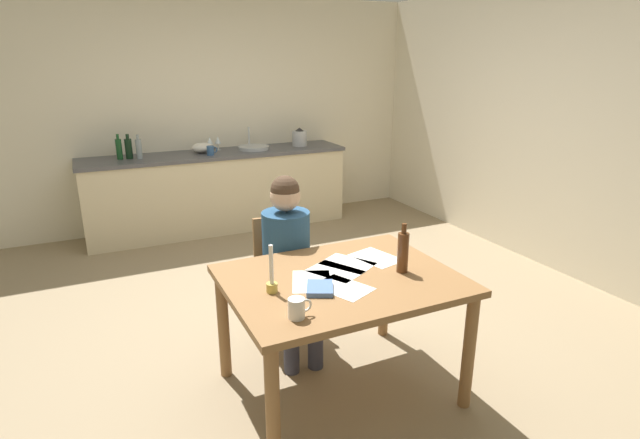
# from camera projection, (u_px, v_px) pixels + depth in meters

# --- Properties ---
(ground_plane) EXTENTS (5.20, 5.20, 0.04)m
(ground_plane) POSITION_uv_depth(u_px,v_px,m) (294.00, 311.00, 4.04)
(ground_plane) COLOR #937F60
(wall_back) EXTENTS (5.20, 0.12, 2.60)m
(wall_back) POSITION_uv_depth(u_px,v_px,m) (207.00, 113.00, 5.88)
(wall_back) COLOR silver
(wall_back) RESTS_ON ground
(wall_right) EXTENTS (0.12, 5.20, 2.60)m
(wall_right) POSITION_uv_depth(u_px,v_px,m) (549.00, 127.00, 4.70)
(wall_right) COLOR silver
(wall_right) RESTS_ON ground
(kitchen_counter) EXTENTS (2.96, 0.64, 0.90)m
(kitchen_counter) POSITION_uv_depth(u_px,v_px,m) (219.00, 191.00, 5.83)
(kitchen_counter) COLOR beige
(kitchen_counter) RESTS_ON ground
(dining_table) EXTENTS (1.28, 1.00, 0.74)m
(dining_table) POSITION_uv_depth(u_px,v_px,m) (341.00, 293.00, 2.86)
(dining_table) COLOR olive
(dining_table) RESTS_ON ground
(chair_at_table) EXTENTS (0.44, 0.44, 0.86)m
(chair_at_table) POSITION_uv_depth(u_px,v_px,m) (284.00, 273.00, 3.52)
(chair_at_table) COLOR olive
(chair_at_table) RESTS_ON ground
(person_seated) EXTENTS (0.36, 0.61, 1.19)m
(person_seated) POSITION_uv_depth(u_px,v_px,m) (289.00, 254.00, 3.33)
(person_seated) COLOR navy
(person_seated) RESTS_ON ground
(coffee_mug) EXTENTS (0.12, 0.08, 0.10)m
(coffee_mug) POSITION_uv_depth(u_px,v_px,m) (297.00, 308.00, 2.37)
(coffee_mug) COLOR white
(coffee_mug) RESTS_ON dining_table
(candlestick) EXTENTS (0.06, 0.06, 0.26)m
(candlestick) POSITION_uv_depth(u_px,v_px,m) (272.00, 279.00, 2.63)
(candlestick) COLOR gold
(candlestick) RESTS_ON dining_table
(book_magazine) EXTENTS (0.20, 0.22, 0.03)m
(book_magazine) POSITION_uv_depth(u_px,v_px,m) (320.00, 288.00, 2.66)
(book_magazine) COLOR #4E6FAE
(book_magazine) RESTS_ON dining_table
(paper_letter) EXTENTS (0.31, 0.35, 0.00)m
(paper_letter) POSITION_uv_depth(u_px,v_px,m) (312.00, 281.00, 2.77)
(paper_letter) COLOR white
(paper_letter) RESTS_ON dining_table
(paper_bill) EXTENTS (0.33, 0.36, 0.00)m
(paper_bill) POSITION_uv_depth(u_px,v_px,m) (348.00, 263.00, 3.02)
(paper_bill) COLOR white
(paper_bill) RESTS_ON dining_table
(paper_envelope) EXTENTS (0.28, 0.34, 0.00)m
(paper_envelope) POSITION_uv_depth(u_px,v_px,m) (376.00, 258.00, 3.10)
(paper_envelope) COLOR white
(paper_envelope) RESTS_ON dining_table
(paper_receipt) EXTENTS (0.31, 0.36, 0.00)m
(paper_receipt) POSITION_uv_depth(u_px,v_px,m) (343.00, 287.00, 2.70)
(paper_receipt) COLOR white
(paper_receipt) RESTS_ON dining_table
(paper_notice) EXTENTS (0.32, 0.36, 0.00)m
(paper_notice) POSITION_uv_depth(u_px,v_px,m) (335.00, 271.00, 2.91)
(paper_notice) COLOR white
(paper_notice) RESTS_ON dining_table
(wine_bottle_on_table) EXTENTS (0.06, 0.06, 0.29)m
(wine_bottle_on_table) POSITION_uv_depth(u_px,v_px,m) (403.00, 252.00, 2.87)
(wine_bottle_on_table) COLOR #593319
(wine_bottle_on_table) RESTS_ON dining_table
(sink_unit) EXTENTS (0.36, 0.36, 0.24)m
(sink_unit) POSITION_uv_depth(u_px,v_px,m) (253.00, 147.00, 5.86)
(sink_unit) COLOR #B2B7BC
(sink_unit) RESTS_ON kitchen_counter
(bottle_oil) EXTENTS (0.06, 0.06, 0.26)m
(bottle_oil) POSITION_uv_depth(u_px,v_px,m) (119.00, 149.00, 5.26)
(bottle_oil) COLOR #194C23
(bottle_oil) RESTS_ON kitchen_counter
(bottle_vinegar) EXTENTS (0.07, 0.07, 0.26)m
(bottle_vinegar) POSITION_uv_depth(u_px,v_px,m) (129.00, 148.00, 5.30)
(bottle_vinegar) COLOR black
(bottle_vinegar) RESTS_ON kitchen_counter
(bottle_wine_red) EXTENTS (0.06, 0.06, 0.26)m
(bottle_wine_red) POSITION_uv_depth(u_px,v_px,m) (139.00, 149.00, 5.28)
(bottle_wine_red) COLOR #8C999E
(bottle_wine_red) RESTS_ON kitchen_counter
(mixing_bowl) EXTENTS (0.24, 0.24, 0.11)m
(mixing_bowl) POSITION_uv_depth(u_px,v_px,m) (202.00, 148.00, 5.66)
(mixing_bowl) COLOR white
(mixing_bowl) RESTS_ON kitchen_counter
(stovetop_kettle) EXTENTS (0.18, 0.18, 0.22)m
(stovetop_kettle) POSITION_uv_depth(u_px,v_px,m) (300.00, 138.00, 6.08)
(stovetop_kettle) COLOR #B7BABF
(stovetop_kettle) RESTS_ON kitchen_counter
(wine_glass_near_sink) EXTENTS (0.07, 0.07, 0.15)m
(wine_glass_near_sink) POSITION_uv_depth(u_px,v_px,m) (218.00, 140.00, 5.81)
(wine_glass_near_sink) COLOR silver
(wine_glass_near_sink) RESTS_ON kitchen_counter
(wine_glass_by_kettle) EXTENTS (0.07, 0.07, 0.15)m
(wine_glass_by_kettle) POSITION_uv_depth(u_px,v_px,m) (210.00, 141.00, 5.77)
(wine_glass_by_kettle) COLOR silver
(wine_glass_by_kettle) RESTS_ON kitchen_counter
(teacup_on_counter) EXTENTS (0.12, 0.08, 0.10)m
(teacup_on_counter) POSITION_uv_depth(u_px,v_px,m) (211.00, 150.00, 5.50)
(teacup_on_counter) COLOR #33598C
(teacup_on_counter) RESTS_ON kitchen_counter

